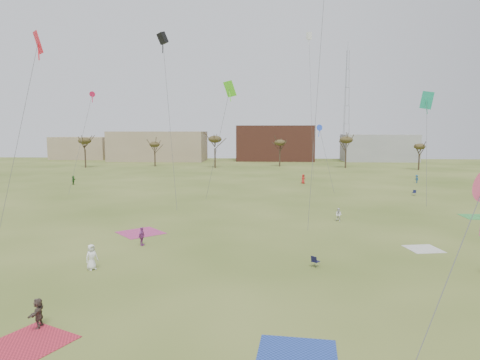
# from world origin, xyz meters

# --- Properties ---
(ground) EXTENTS (260.00, 260.00, 0.00)m
(ground) POSITION_xyz_m (0.00, 0.00, 0.00)
(ground) COLOR #3F541A
(ground) RESTS_ON ground
(flyer_near_left) EXTENTS (1.04, 1.10, 1.90)m
(flyer_near_left) POSITION_xyz_m (-10.23, 1.36, 0.95)
(flyer_near_left) COLOR white
(flyer_near_left) RESTS_ON ground
(spectator_fore_c) EXTENTS (0.59, 1.50, 1.58)m
(spectator_fore_c) POSITION_xyz_m (-9.15, -7.85, 0.79)
(spectator_fore_c) COLOR brown
(spectator_fore_c) RESTS_ON ground
(spectator_mid_d) EXTENTS (0.56, 1.03, 1.67)m
(spectator_mid_d) POSITION_xyz_m (-8.51, 8.08, 0.83)
(spectator_mid_d) COLOR #983F90
(spectator_mid_d) RESTS_ON ground
(spectator_mid_e) EXTENTS (0.91, 0.87, 1.49)m
(spectator_mid_e) POSITION_xyz_m (10.68, 19.59, 0.74)
(spectator_mid_e) COLOR white
(spectator_mid_e) RESTS_ON ground
(flyer_far_a) EXTENTS (0.70, 1.62, 1.69)m
(flyer_far_a) POSITION_xyz_m (-34.46, 49.84, 0.85)
(flyer_far_a) COLOR #2A6923
(flyer_far_a) RESTS_ON ground
(flyer_far_b) EXTENTS (1.05, 1.00, 1.81)m
(flyer_far_b) POSITION_xyz_m (9.50, 54.17, 0.90)
(flyer_far_b) COLOR red
(flyer_far_b) RESTS_ON ground
(flyer_far_c) EXTENTS (0.80, 1.13, 1.58)m
(flyer_far_c) POSITION_xyz_m (31.88, 56.75, 0.79)
(flyer_far_c) COLOR #1D4F84
(flyer_far_c) RESTS_ON ground
(blanket_red) EXTENTS (4.54, 4.54, 0.03)m
(blanket_red) POSITION_xyz_m (-8.75, -9.50, 0.00)
(blanket_red) COLOR #B32336
(blanket_red) RESTS_ON ground
(blanket_blue) EXTENTS (3.93, 3.93, 0.03)m
(blanket_blue) POSITION_xyz_m (4.04, -9.88, 0.00)
(blanket_blue) COLOR #23409B
(blanket_blue) RESTS_ON ground
(blanket_cream) EXTENTS (3.13, 3.13, 0.03)m
(blanket_cream) POSITION_xyz_m (16.15, 8.56, 0.00)
(blanket_cream) COLOR silver
(blanket_cream) RESTS_ON ground
(blanket_plum) EXTENTS (5.45, 5.45, 0.03)m
(blanket_plum) POSITION_xyz_m (-10.04, 12.69, 0.00)
(blanket_plum) COLOR #B13670
(blanket_plum) RESTS_ON ground
(blanket_olive) EXTENTS (3.40, 3.40, 0.03)m
(blanket_olive) POSITION_xyz_m (27.58, 23.12, 0.00)
(blanket_olive) COLOR green
(blanket_olive) RESTS_ON ground
(camp_chair_center) EXTENTS (0.74, 0.74, 0.87)m
(camp_chair_center) POSITION_xyz_m (6.28, 3.08, 0.26)
(camp_chair_center) COLOR #151539
(camp_chair_center) RESTS_ON ground
(camp_chair_right) EXTENTS (0.73, 0.74, 0.87)m
(camp_chair_right) POSITION_xyz_m (25.81, 39.99, 0.26)
(camp_chair_right) COLOR #151939
(camp_chair_right) RESTS_ON ground
(kites_aloft) EXTENTS (73.86, 67.56, 27.74)m
(kites_aloft) POSITION_xyz_m (0.74, 26.99, 19.16)
(kites_aloft) COLOR red
(kites_aloft) RESTS_ON ground
(tree_line) EXTENTS (117.44, 49.32, 8.91)m
(tree_line) POSITION_xyz_m (-2.85, 79.12, 7.09)
(tree_line) COLOR #3A2B1E
(tree_line) RESTS_ON ground
(building_tan) EXTENTS (32.00, 14.00, 10.00)m
(building_tan) POSITION_xyz_m (-35.00, 115.00, 5.00)
(building_tan) COLOR #937F60
(building_tan) RESTS_ON ground
(building_brick) EXTENTS (26.00, 16.00, 12.00)m
(building_brick) POSITION_xyz_m (5.00, 120.00, 6.00)
(building_brick) COLOR brown
(building_brick) RESTS_ON ground
(building_grey) EXTENTS (24.00, 12.00, 9.00)m
(building_grey) POSITION_xyz_m (40.00, 118.00, 4.50)
(building_grey) COLOR gray
(building_grey) RESTS_ON ground
(building_tan_west) EXTENTS (20.00, 12.00, 8.00)m
(building_tan_west) POSITION_xyz_m (-65.00, 122.00, 4.00)
(building_tan_west) COLOR #937F60
(building_tan_west) RESTS_ON ground
(radio_tower) EXTENTS (1.51, 1.72, 41.00)m
(radio_tower) POSITION_xyz_m (30.00, 125.00, 19.21)
(radio_tower) COLOR #9EA3A8
(radio_tower) RESTS_ON ground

